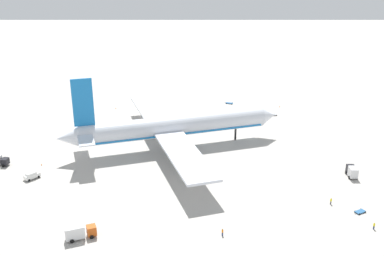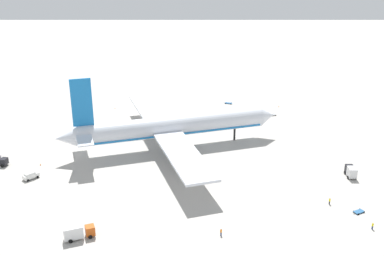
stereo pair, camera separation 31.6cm
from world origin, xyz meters
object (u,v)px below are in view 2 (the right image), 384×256
at_px(airliner, 172,127).
at_px(service_truck_2, 80,232).
at_px(service_truck_0, 353,172).
at_px(traffic_cone_3, 42,164).
at_px(baggage_cart_1, 274,115).
at_px(baggage_cart_2, 361,212).
at_px(service_van, 33,175).
at_px(traffic_cone_1, 281,106).
at_px(baggage_cart_0, 230,103).
at_px(traffic_cone_2, 91,108).
at_px(ground_worker_1, 375,226).
at_px(ground_worker_3, 223,232).
at_px(traffic_cone_0, 117,108).
at_px(ground_worker_2, 332,201).

xyz_separation_m(airliner, service_truck_2, (-17.73, -49.29, -5.42)).
height_order(service_truck_0, traffic_cone_3, service_truck_0).
xyz_separation_m(baggage_cart_1, baggage_cart_2, (9.16, -69.45, -0.00)).
relative_size(service_truck_2, baggage_cart_2, 2.19).
relative_size(service_van, traffic_cone_1, 7.92).
bearing_deg(baggage_cart_0, traffic_cone_3, -135.42).
xyz_separation_m(service_truck_2, traffic_cone_2, (-16.34, 88.22, -1.42)).
distance_m(baggage_cart_2, traffic_cone_3, 87.98).
bearing_deg(ground_worker_1, service_van, 163.90).
xyz_separation_m(service_van, ground_worker_3, (50.58, -26.91, -0.17)).
xyz_separation_m(airliner, traffic_cone_3, (-37.43, -12.84, -6.84)).
bearing_deg(service_truck_2, airliner, 70.21).
height_order(service_truck_2, traffic_cone_3, service_truck_2).
relative_size(service_van, traffic_cone_3, 7.92).
distance_m(ground_worker_3, traffic_cone_0, 94.54).
distance_m(baggage_cart_2, ground_worker_1, 7.04).
height_order(baggage_cart_1, traffic_cone_3, traffic_cone_3).
height_order(service_van, ground_worker_3, service_van).
distance_m(airliner, traffic_cone_0, 46.08).
relative_size(service_truck_0, service_truck_2, 0.69).
height_order(baggage_cart_0, traffic_cone_1, traffic_cone_1).
bearing_deg(ground_worker_2, traffic_cone_1, 89.12).
bearing_deg(ground_worker_2, traffic_cone_3, 164.29).
relative_size(baggage_cart_2, traffic_cone_1, 5.67).
bearing_deg(traffic_cone_0, baggage_cart_1, -7.48).
distance_m(traffic_cone_0, traffic_cone_2, 10.22).
relative_size(service_truck_2, traffic_cone_1, 12.44).
distance_m(service_truck_0, ground_worker_1, 25.86).
xyz_separation_m(traffic_cone_1, traffic_cone_2, (-75.97, -2.29, 0.00)).
bearing_deg(traffic_cone_0, traffic_cone_2, 179.45).
height_order(ground_worker_1, traffic_cone_3, ground_worker_1).
bearing_deg(traffic_cone_2, ground_worker_1, -46.12).
bearing_deg(traffic_cone_1, traffic_cone_0, -177.92).
distance_m(ground_worker_3, traffic_cone_1, 93.85).
distance_m(traffic_cone_2, traffic_cone_3, 51.88).
height_order(airliner, ground_worker_3, airliner).
bearing_deg(service_truck_2, traffic_cone_0, 93.97).
bearing_deg(service_truck_2, traffic_cone_3, 118.39).
distance_m(baggage_cart_0, traffic_cone_2, 56.37).
distance_m(service_truck_2, baggage_cart_2, 65.29).
height_order(service_truck_2, ground_worker_1, service_truck_2).
bearing_deg(ground_worker_1, ground_worker_2, 121.12).
relative_size(service_truck_0, traffic_cone_3, 8.64).
bearing_deg(ground_worker_3, traffic_cone_0, 113.08).
relative_size(baggage_cart_0, traffic_cone_3, 6.50).
height_order(service_truck_2, ground_worker_3, service_truck_2).
bearing_deg(ground_worker_2, baggage_cart_0, 103.17).
xyz_separation_m(service_van, traffic_cone_0, (13.53, 60.07, -0.76)).
bearing_deg(service_van, baggage_cart_2, -11.72).
distance_m(service_truck_0, traffic_cone_1, 61.92).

